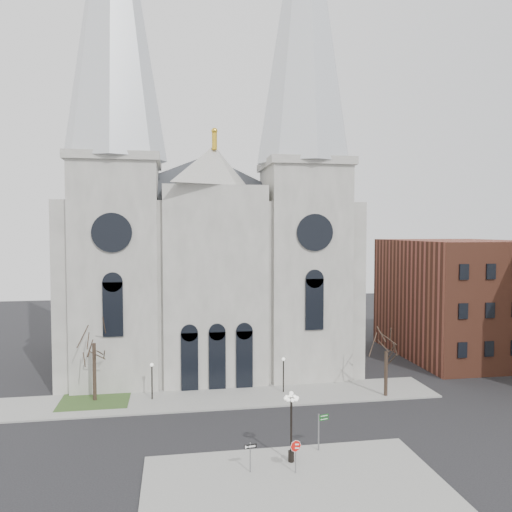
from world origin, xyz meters
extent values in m
plane|color=black|center=(0.00, 0.00, 0.00)|extent=(160.00, 160.00, 0.00)
cube|color=gray|center=(3.00, -5.00, 0.07)|extent=(18.00, 10.00, 0.14)
cube|color=gray|center=(0.00, 11.00, 0.07)|extent=(40.00, 6.00, 0.14)
cube|color=#2B491F|center=(-11.00, 12.00, 0.09)|extent=(6.00, 5.00, 0.18)
cube|color=gray|center=(0.00, 26.00, 9.00)|extent=(30.00, 24.00, 18.00)
pyramid|color=#2D3035|center=(0.00, 26.00, 24.00)|extent=(33.00, 26.40, 6.00)
cube|color=gray|center=(-9.50, 17.50, 11.00)|extent=(8.00, 8.00, 22.00)
cylinder|color=black|center=(-9.50, 13.45, 15.00)|extent=(3.60, 0.30, 3.60)
cube|color=gray|center=(9.50, 17.50, 11.00)|extent=(8.00, 8.00, 22.00)
cone|color=silver|center=(9.50, 17.50, 38.00)|extent=(9.92, 9.92, 32.00)
cylinder|color=black|center=(9.50, 13.45, 15.00)|extent=(3.60, 0.30, 3.60)
cube|color=gray|center=(0.00, 16.00, 9.75)|extent=(10.00, 5.00, 19.50)
pyramid|color=gray|center=(0.00, 16.00, 21.50)|extent=(11.00, 5.00, 4.00)
cube|color=brown|center=(30.00, 22.00, 7.00)|extent=(14.00, 18.00, 14.00)
cylinder|color=black|center=(-11.00, 12.00, 2.62)|extent=(0.32, 0.32, 5.25)
cylinder|color=black|center=(15.00, 9.00, 2.10)|extent=(0.32, 0.32, 4.20)
cylinder|color=black|center=(-6.00, 11.50, 1.64)|extent=(0.12, 0.12, 3.00)
sphere|color=white|center=(-6.00, 11.50, 3.24)|extent=(0.32, 0.32, 0.32)
cylinder|color=black|center=(6.00, 11.50, 1.64)|extent=(0.12, 0.12, 3.00)
sphere|color=white|center=(6.00, 11.50, 3.24)|extent=(0.32, 0.32, 0.32)
cylinder|color=slate|center=(3.37, -3.78, 1.15)|extent=(0.08, 0.08, 2.03)
cylinder|color=red|center=(3.37, -3.78, 1.86)|extent=(0.70, 0.14, 0.70)
cylinder|color=white|center=(3.37, -3.78, 1.86)|extent=(0.75, 0.13, 0.76)
cube|color=white|center=(3.37, -3.78, 1.97)|extent=(0.39, 0.08, 0.09)
cube|color=white|center=(3.37, -3.78, 1.74)|extent=(0.44, 0.08, 0.09)
cylinder|color=black|center=(3.45, -2.25, 2.20)|extent=(0.14, 0.14, 4.11)
cylinder|color=black|center=(3.45, -2.25, 0.50)|extent=(0.39, 0.39, 0.72)
sphere|color=white|center=(3.45, -2.25, 4.65)|extent=(0.29, 0.29, 0.29)
cylinder|color=slate|center=(0.61, -3.22, 1.08)|extent=(0.08, 0.08, 1.87)
cube|color=black|center=(0.61, -3.22, 1.79)|extent=(0.82, 0.16, 0.27)
cylinder|color=slate|center=(5.70, -0.92, 1.40)|extent=(0.10, 0.10, 2.53)
cube|color=#0B5110|center=(6.09, -0.82, 2.49)|extent=(0.70, 0.21, 0.17)
cube|color=#0B5110|center=(6.09, -0.82, 2.26)|extent=(0.70, 0.21, 0.17)
camera|label=1|loc=(-4.01, -33.21, 15.24)|focal=35.00mm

